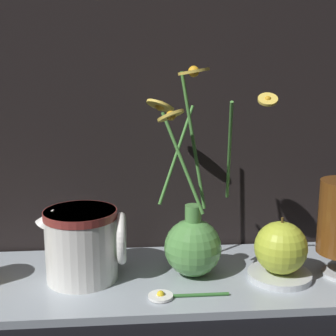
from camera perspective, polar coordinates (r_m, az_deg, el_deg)
ground_plane at (r=0.77m, az=-1.29°, el=-13.78°), size 6.00×6.00×0.00m
shelf at (r=0.77m, az=-1.30°, el=-13.37°), size 0.78×0.24×0.01m
vase_with_flowers at (r=0.75m, az=2.98°, el=-8.46°), size 0.20×0.17×0.33m
ceramic_pitcher at (r=0.75m, az=-10.29°, el=-8.66°), size 0.14×0.11×0.12m
saucer_plate at (r=0.77m, az=13.42°, el=-12.59°), size 0.10×0.10×0.01m
orange_fruit at (r=0.76m, az=13.59°, el=-9.41°), size 0.08×0.08×0.09m
loose_daisy at (r=0.70m, az=0.23°, el=-15.29°), size 0.12×0.04×0.01m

